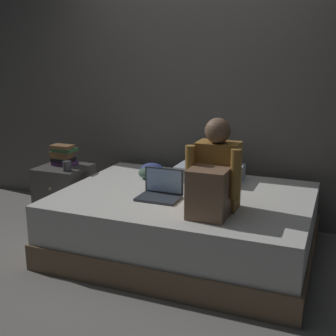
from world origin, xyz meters
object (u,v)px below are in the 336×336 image
at_px(person_sitting, 214,177).
at_px(laptop, 161,191).
at_px(pillow, 210,173).
at_px(mug, 67,166).
at_px(book_stack, 63,155).
at_px(clothes_pile, 151,171).
at_px(bed, 185,223).
at_px(nightstand, 65,195).

relative_size(person_sitting, laptop, 2.05).
bearing_deg(pillow, mug, -163.25).
bearing_deg(book_stack, clothes_pile, 6.07).
bearing_deg(person_sitting, pillow, 108.53).
bearing_deg(bed, mug, 176.19).
relative_size(nightstand, clothes_pile, 2.15).
bearing_deg(clothes_pile, person_sitting, -40.05).
bearing_deg(mug, person_sitting, -14.67).
relative_size(pillow, clothes_pile, 2.15).
bearing_deg(book_stack, pillow, 8.21).
height_order(laptop, clothes_pile, laptop).
relative_size(nightstand, pillow, 1.00).
height_order(pillow, clothes_pile, pillow).
relative_size(person_sitting, mug, 7.28).
bearing_deg(person_sitting, bed, 135.83).
distance_m(nightstand, mug, 0.37).
bearing_deg(mug, clothes_pile, 20.28).
distance_m(person_sitting, book_stack, 1.74).
xyz_separation_m(person_sitting, mug, (-1.49, 0.39, -0.15)).
xyz_separation_m(pillow, clothes_pile, (-0.52, -0.11, -0.01)).
height_order(nightstand, mug, mug).
distance_m(laptop, clothes_pile, 0.61).
height_order(bed, mug, mug).
bearing_deg(bed, laptop, -128.01).
xyz_separation_m(person_sitting, pillow, (-0.26, 0.76, -0.19)).
bearing_deg(clothes_pile, nightstand, -170.33).
bearing_deg(person_sitting, mug, 165.33).
bearing_deg(book_stack, mug, -47.53).
distance_m(pillow, mug, 1.29).
bearing_deg(mug, nightstand, 137.31).
relative_size(person_sitting, pillow, 1.17).
bearing_deg(bed, pillow, 81.64).
xyz_separation_m(pillow, mug, (-1.24, -0.37, 0.03)).
bearing_deg(clothes_pile, bed, -36.82).
bearing_deg(clothes_pile, mug, -159.72).
height_order(nightstand, book_stack, book_stack).
height_order(nightstand, clothes_pile, clothes_pile).
distance_m(bed, person_sitting, 0.68).
bearing_deg(book_stack, nightstand, -62.53).
bearing_deg(nightstand, clothes_pile, 9.67).
xyz_separation_m(person_sitting, book_stack, (-1.65, 0.56, -0.10)).
height_order(bed, laptop, laptop).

